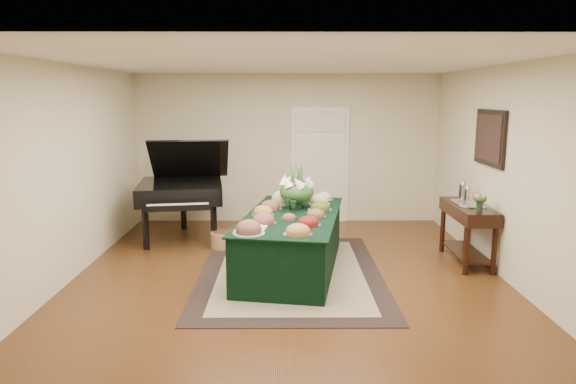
{
  "coord_description": "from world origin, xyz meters",
  "views": [
    {
      "loc": [
        -0.04,
        -6.37,
        2.3
      ],
      "look_at": [
        0.0,
        0.3,
        1.05
      ],
      "focal_mm": 32.0,
      "sensor_mm": 36.0,
      "label": 1
    }
  ],
  "objects_px": {
    "grand_piano": "(181,190)",
    "buffet_table": "(292,242)",
    "mahogany_sideboard": "(468,218)",
    "floral_centerpiece": "(297,188)"
  },
  "relations": [
    {
      "from": "grand_piano",
      "to": "mahogany_sideboard",
      "type": "bearing_deg",
      "value": -16.68
    },
    {
      "from": "grand_piano",
      "to": "buffet_table",
      "type": "bearing_deg",
      "value": -41.2
    },
    {
      "from": "buffet_table",
      "to": "floral_centerpiece",
      "type": "bearing_deg",
      "value": 79.81
    },
    {
      "from": "grand_piano",
      "to": "mahogany_sideboard",
      "type": "xyz_separation_m",
      "value": [
        4.21,
        -1.26,
        -0.17
      ]
    },
    {
      "from": "buffet_table",
      "to": "floral_centerpiece",
      "type": "xyz_separation_m",
      "value": [
        0.07,
        0.4,
        0.67
      ]
    },
    {
      "from": "buffet_table",
      "to": "mahogany_sideboard",
      "type": "xyz_separation_m",
      "value": [
        2.44,
        0.28,
        0.25
      ]
    },
    {
      "from": "floral_centerpiece",
      "to": "buffet_table",
      "type": "bearing_deg",
      "value": -100.19
    },
    {
      "from": "buffet_table",
      "to": "mahogany_sideboard",
      "type": "height_order",
      "value": "mahogany_sideboard"
    },
    {
      "from": "grand_piano",
      "to": "floral_centerpiece",
      "type": "bearing_deg",
      "value": -31.92
    },
    {
      "from": "buffet_table",
      "to": "grand_piano",
      "type": "xyz_separation_m",
      "value": [
        -1.77,
        1.55,
        0.43
      ]
    }
  ]
}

